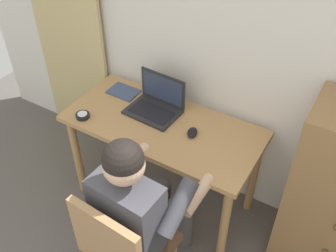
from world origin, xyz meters
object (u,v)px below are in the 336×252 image
object	(u,v)px
chair	(123,247)
computer_mouse	(192,133)
desk_clock	(83,116)
notebook_pad	(124,92)
desk	(163,136)
laptop	(156,104)
person_seated	(143,203)

from	to	relation	value
chair	computer_mouse	distance (m)	0.79
chair	desk_clock	world-z (taller)	chair
notebook_pad	desk	bearing A→B (deg)	-19.43
desk	chair	distance (m)	0.78
laptop	desk_clock	world-z (taller)	laptop
computer_mouse	desk_clock	distance (m)	0.73
person_seated	chair	bearing A→B (deg)	-93.03
desk	laptop	world-z (taller)	laptop
chair	person_seated	distance (m)	0.26
person_seated	notebook_pad	size ratio (longest dim) A/B	5.75
chair	computer_mouse	world-z (taller)	chair
desk	desk_clock	size ratio (longest dim) A/B	14.25
chair	desk_clock	distance (m)	0.91
person_seated	laptop	bearing A→B (deg)	116.59
laptop	computer_mouse	world-z (taller)	laptop
person_seated	computer_mouse	xyz separation A→B (m)	(-0.01, 0.57, 0.07)
person_seated	notebook_pad	world-z (taller)	person_seated
desk	computer_mouse	world-z (taller)	computer_mouse
laptop	notebook_pad	distance (m)	0.31
desk	desk_clock	world-z (taller)	desk_clock
desk_clock	notebook_pad	xyz separation A→B (m)	(0.06, 0.36, -0.01)
chair	computer_mouse	size ratio (longest dim) A/B	8.91
desk	chair	world-z (taller)	chair
person_seated	notebook_pad	xyz separation A→B (m)	(-0.64, 0.71, 0.06)
chair	notebook_pad	distance (m)	1.12
desk	person_seated	world-z (taller)	person_seated
notebook_pad	chair	bearing A→B (deg)	-54.50
computer_mouse	desk	bearing A→B (deg)	166.55
chair	person_seated	world-z (taller)	person_seated
notebook_pad	person_seated	bearing A→B (deg)	-47.72
chair	person_seated	xyz separation A→B (m)	(0.01, 0.18, 0.18)
chair	notebook_pad	xyz separation A→B (m)	(-0.63, 0.90, 0.24)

